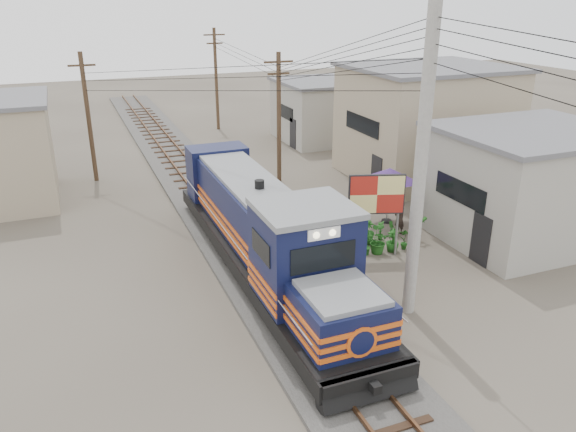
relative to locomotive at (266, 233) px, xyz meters
name	(u,v)px	position (x,y,z in m)	size (l,w,h in m)	color
ground	(305,324)	(0.00, -3.62, -1.70)	(120.00, 120.00, 0.00)	#473F35
ballast	(220,215)	(0.00, 6.38, -1.62)	(3.60, 70.00, 0.16)	#595651
track	(220,211)	(0.00, 6.38, -1.44)	(1.15, 70.00, 0.12)	#51331E
locomotive	(266,233)	(0.00, 0.00, 0.00)	(2.87, 15.63, 3.87)	black
utility_pole_main	(421,165)	(3.50, -4.12, 3.30)	(0.40, 0.40, 10.00)	#9E9B93
wooden_pole_mid	(279,116)	(4.50, 10.38, 1.98)	(1.60, 0.24, 7.00)	#4C3826
wooden_pole_far	(216,77)	(4.80, 24.38, 2.23)	(1.60, 0.24, 7.50)	#4C3826
wooden_pole_left	(88,115)	(-5.00, 14.38, 1.98)	(1.60, 0.24, 7.00)	#4C3826
power_lines	(219,53)	(-0.14, 4.87, 5.87)	(9.65, 19.00, 3.30)	black
shophouse_front	(529,184)	(11.50, -0.62, 0.66)	(7.35, 6.30, 4.70)	gray
shophouse_mid	(425,122)	(12.50, 8.38, 1.41)	(8.40, 7.35, 6.20)	gray
shophouse_back	(324,110)	(11.00, 18.38, 0.41)	(6.30, 6.30, 4.20)	gray
billboard	(377,197)	(4.57, 0.03, 0.80)	(2.11, 0.81, 3.38)	#99999E
market_umbrella	(390,175)	(6.91, 2.89, 0.57)	(2.95, 2.95, 2.58)	black
vendor	(399,218)	(6.63, 1.44, -0.93)	(0.56, 0.37, 1.53)	black
plant_nursery	(366,237)	(4.59, 0.69, -1.20)	(3.35, 2.15, 1.12)	#1C5317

